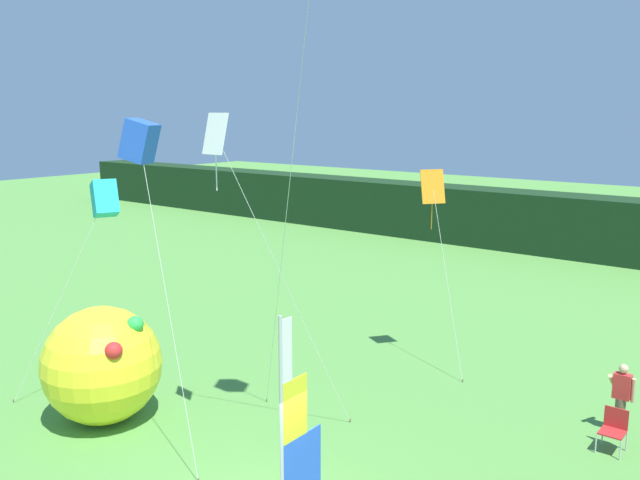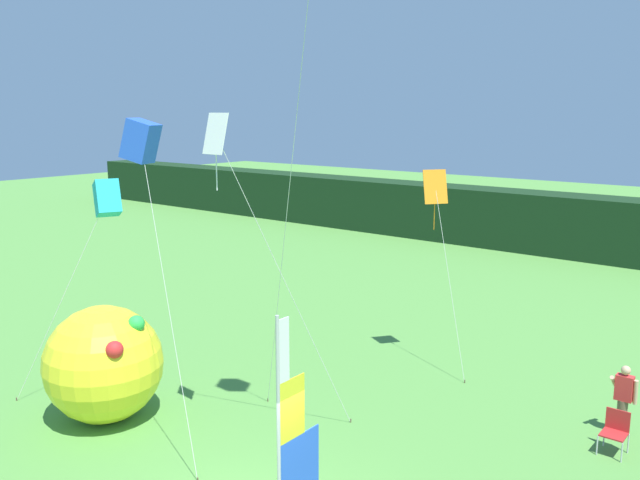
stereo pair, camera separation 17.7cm
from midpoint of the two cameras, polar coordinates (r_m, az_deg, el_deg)
distant_treeline at (r=33.84m, az=25.89°, el=0.56°), size 80.00×2.40×2.97m
banner_flag at (r=11.16m, az=-2.04°, el=-16.18°), size 0.06×1.03×3.92m
person_near_banner at (r=16.22m, az=24.88°, el=-12.24°), size 0.55×0.48×1.60m
inflatable_balloon at (r=16.07m, az=-17.76°, el=-10.06°), size 2.68×2.67×2.67m
folding_chair at (r=15.56m, az=24.32°, el=-14.57°), size 0.51×0.51×0.89m
kite_white_diamond_0 at (r=13.27m, az=-7.88°, el=7.43°), size 1.83×2.63×6.95m
kite_orange_diamond_2 at (r=18.00m, az=10.22°, el=3.90°), size 1.70×0.96×5.44m
kite_blue_box_3 at (r=14.28m, az=-14.78°, el=8.17°), size 2.90×1.29×6.84m
kite_cyan_box_4 at (r=16.91m, az=-17.53°, el=3.42°), size 1.78×2.46×5.38m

